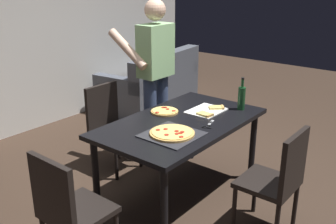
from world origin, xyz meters
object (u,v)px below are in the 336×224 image
(person_serving_pizza, at_px, (155,71))
(second_pizza_plain, at_px, (165,111))
(wine_bottle, at_px, (242,98))
(dining_table, at_px, (181,129))
(chair_far_side, at_px, (110,122))
(pepperoni_pizza_on_tray, at_px, (172,134))
(chair_left_end, at_px, (68,207))
(couch, at_px, (153,85))
(chair_near_camera, at_px, (279,177))
(kitchen_scissors, at_px, (208,125))

(person_serving_pizza, xyz_separation_m, second_pizza_plain, (-0.40, -0.47, -0.24))
(person_serving_pizza, relative_size, wine_bottle, 5.54)
(dining_table, bearing_deg, second_pizza_plain, 72.87)
(chair_far_side, distance_m, wine_bottle, 1.40)
(chair_far_side, bearing_deg, dining_table, -90.00)
(wine_bottle, bearing_deg, pepperoni_pizza_on_tray, 172.26)
(chair_left_end, xyz_separation_m, pepperoni_pizza_on_tray, (0.96, -0.14, 0.25))
(dining_table, relative_size, couch, 0.87)
(chair_near_camera, bearing_deg, second_pizza_plain, 86.25)
(couch, xyz_separation_m, wine_bottle, (-1.30, -2.25, 0.57))
(chair_near_camera, height_order, chair_far_side, same)
(wine_bottle, bearing_deg, kitchen_scissors, 179.31)
(dining_table, xyz_separation_m, chair_far_side, (0.00, 0.94, -0.16))
(couch, relative_size, second_pizza_plain, 6.90)
(chair_near_camera, distance_m, wine_bottle, 0.98)
(chair_left_end, xyz_separation_m, couch, (3.17, 1.99, -0.21))
(chair_far_side, xyz_separation_m, wine_bottle, (0.61, -1.20, 0.36))
(kitchen_scissors, xyz_separation_m, second_pizza_plain, (0.03, 0.51, 0.01))
(dining_table, distance_m, second_pizza_plain, 0.28)
(chair_near_camera, relative_size, person_serving_pizza, 0.51)
(pepperoni_pizza_on_tray, xyz_separation_m, kitchen_scissors, (0.36, -0.12, -0.01))
(pepperoni_pizza_on_tray, xyz_separation_m, wine_bottle, (0.92, -0.12, 0.10))
(dining_table, xyz_separation_m, couch, (1.91, 1.99, -0.37))
(pepperoni_pizza_on_tray, relative_size, kitchen_scissors, 2.15)
(chair_near_camera, xyz_separation_m, wine_bottle, (0.61, 0.68, 0.36))
(chair_far_side, distance_m, second_pizza_plain, 0.73)
(pepperoni_pizza_on_tray, height_order, kitchen_scissors, pepperoni_pizza_on_tray)
(chair_far_side, xyz_separation_m, person_serving_pizza, (0.48, -0.22, 0.49))
(second_pizza_plain, bearing_deg, couch, 43.45)
(second_pizza_plain, bearing_deg, wine_bottle, -44.30)
(couch, distance_m, person_serving_pizza, 2.03)
(couch, distance_m, wine_bottle, 2.66)
(second_pizza_plain, bearing_deg, kitchen_scissors, -93.43)
(dining_table, bearing_deg, chair_far_side, 90.00)
(dining_table, relative_size, chair_left_end, 1.74)
(dining_table, height_order, chair_left_end, chair_left_end)
(chair_far_side, bearing_deg, second_pizza_plain, -83.48)
(chair_near_camera, relative_size, second_pizza_plain, 3.47)
(person_serving_pizza, distance_m, wine_bottle, 1.00)
(wine_bottle, distance_m, second_pizza_plain, 0.75)
(chair_far_side, bearing_deg, wine_bottle, -63.16)
(dining_table, bearing_deg, wine_bottle, -23.41)
(couch, height_order, second_pizza_plain, couch)
(dining_table, bearing_deg, person_serving_pizza, 56.19)
(second_pizza_plain, bearing_deg, person_serving_pizza, 49.06)
(kitchen_scissors, bearing_deg, wine_bottle, -0.69)
(chair_near_camera, distance_m, second_pizza_plain, 1.22)
(dining_table, relative_size, second_pizza_plain, 6.03)
(pepperoni_pizza_on_tray, distance_m, kitchen_scissors, 0.37)
(dining_table, height_order, chair_far_side, chair_far_side)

